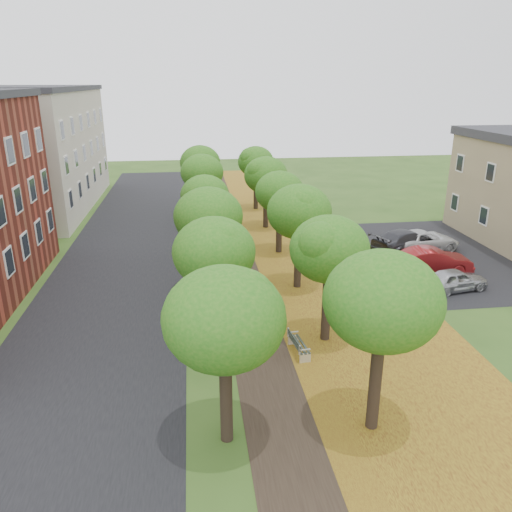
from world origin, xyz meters
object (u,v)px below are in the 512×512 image
object	(u,v)px
car_grey	(406,241)
car_white	(422,240)
bench	(298,344)
car_silver	(455,280)
car_red	(433,261)

from	to	relation	value
car_grey	car_white	xyz separation A→B (m)	(1.20, 0.17, -0.06)
bench	car_silver	bearing A→B (deg)	-67.52
car_silver	car_grey	bearing A→B (deg)	-10.55
car_silver	bench	bearing A→B (deg)	108.43
car_silver	car_white	size ratio (longest dim) A/B	0.72
bench	car_grey	world-z (taller)	car_grey
car_red	car_grey	bearing A→B (deg)	3.77
car_red	car_white	world-z (taller)	car_red
car_red	car_grey	world-z (taller)	car_grey
car_red	car_grey	size ratio (longest dim) A/B	0.87
car_red	car_white	bearing A→B (deg)	-13.01
car_red	car_silver	bearing A→B (deg)	-176.23
car_silver	car_grey	world-z (taller)	car_grey
car_silver	car_red	distance (m)	2.70
bench	car_red	size ratio (longest dim) A/B	0.38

